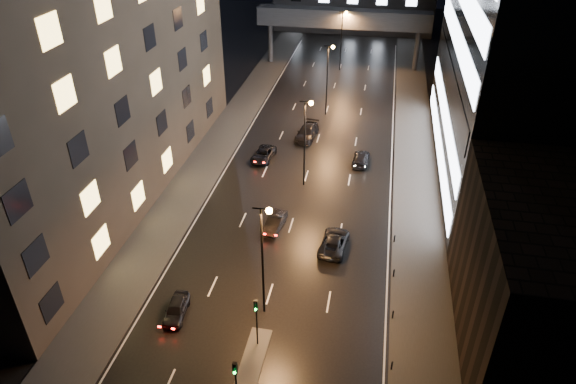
# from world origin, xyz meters

# --- Properties ---
(ground) EXTENTS (160.00, 160.00, 0.00)m
(ground) POSITION_xyz_m (0.00, 40.00, 0.00)
(ground) COLOR black
(ground) RESTS_ON ground
(sidewalk_left) EXTENTS (5.00, 110.00, 0.15)m
(sidewalk_left) POSITION_xyz_m (-12.50, 35.00, 0.07)
(sidewalk_left) COLOR #383533
(sidewalk_left) RESTS_ON ground
(sidewalk_right) EXTENTS (5.00, 110.00, 0.15)m
(sidewalk_right) POSITION_xyz_m (12.50, 35.00, 0.07)
(sidewalk_right) COLOR #383533
(sidewalk_right) RESTS_ON ground
(building_left) EXTENTS (15.00, 48.00, 40.00)m
(building_left) POSITION_xyz_m (-22.50, 24.00, 20.00)
(building_left) COLOR #2D2319
(building_left) RESTS_ON ground
(building_right_low) EXTENTS (10.00, 18.00, 12.00)m
(building_right_low) POSITION_xyz_m (20.00, 9.00, 6.00)
(building_right_low) COLOR black
(building_right_low) RESTS_ON ground
(skybridge) EXTENTS (30.00, 3.00, 10.00)m
(skybridge) POSITION_xyz_m (0.00, 70.00, 8.34)
(skybridge) COLOR #333335
(skybridge) RESTS_ON ground
(median_island) EXTENTS (1.60, 8.00, 0.15)m
(median_island) POSITION_xyz_m (0.30, 2.00, 0.07)
(median_island) COLOR #383533
(median_island) RESTS_ON ground
(traffic_signal_near) EXTENTS (0.28, 0.34, 4.40)m
(traffic_signal_near) POSITION_xyz_m (0.30, 4.49, 3.09)
(traffic_signal_near) COLOR black
(traffic_signal_near) RESTS_ON median_island
(traffic_signal_far) EXTENTS (0.28, 0.34, 4.40)m
(traffic_signal_far) POSITION_xyz_m (0.30, -1.01, 3.09)
(traffic_signal_far) COLOR black
(traffic_signal_far) RESTS_ON median_island
(bollard_row) EXTENTS (0.12, 25.12, 0.90)m
(bollard_row) POSITION_xyz_m (10.20, 6.50, 0.45)
(bollard_row) COLOR black
(bollard_row) RESTS_ON ground
(streetlight_near) EXTENTS (1.45, 0.50, 10.15)m
(streetlight_near) POSITION_xyz_m (0.16, 8.00, 6.50)
(streetlight_near) COLOR black
(streetlight_near) RESTS_ON ground
(streetlight_mid_a) EXTENTS (1.45, 0.50, 10.15)m
(streetlight_mid_a) POSITION_xyz_m (0.16, 28.00, 6.50)
(streetlight_mid_a) COLOR black
(streetlight_mid_a) RESTS_ON ground
(streetlight_mid_b) EXTENTS (1.45, 0.50, 10.15)m
(streetlight_mid_b) POSITION_xyz_m (0.16, 48.00, 6.50)
(streetlight_mid_b) COLOR black
(streetlight_mid_b) RESTS_ON ground
(streetlight_far) EXTENTS (1.45, 0.50, 10.15)m
(streetlight_far) POSITION_xyz_m (0.16, 68.00, 6.50)
(streetlight_far) COLOR black
(streetlight_far) RESTS_ON ground
(car_away_a) EXTENTS (1.88, 3.92, 1.29)m
(car_away_a) POSITION_xyz_m (-6.77, 6.31, 0.65)
(car_away_a) COLOR black
(car_away_a) RESTS_ON ground
(car_away_b) EXTENTS (1.93, 4.22, 1.34)m
(car_away_b) POSITION_xyz_m (-1.50, 19.26, 0.67)
(car_away_b) COLOR black
(car_away_b) RESTS_ON ground
(car_away_c) EXTENTS (2.65, 4.94, 1.32)m
(car_away_c) POSITION_xyz_m (-5.84, 32.99, 0.66)
(car_away_c) COLOR black
(car_away_c) RESTS_ON ground
(car_away_d) EXTENTS (2.86, 5.81, 1.63)m
(car_away_d) POSITION_xyz_m (-1.50, 39.85, 0.81)
(car_away_d) COLOR black
(car_away_d) RESTS_ON ground
(car_toward_a) EXTENTS (2.79, 5.26, 1.41)m
(car_toward_a) POSITION_xyz_m (4.63, 17.19, 0.70)
(car_toward_a) COLOR black
(car_toward_a) RESTS_ON ground
(car_toward_b) EXTENTS (2.08, 4.65, 1.32)m
(car_toward_b) POSITION_xyz_m (5.98, 34.26, 0.66)
(car_toward_b) COLOR black
(car_toward_b) RESTS_ON ground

